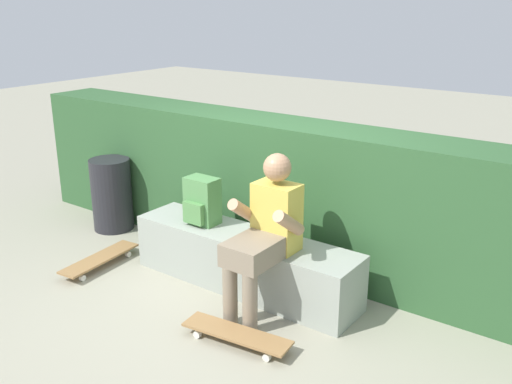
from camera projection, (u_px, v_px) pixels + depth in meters
name	position (u px, v px, depth m)	size (l,w,h in m)	color
ground_plane	(223.00, 299.00, 4.58)	(24.00, 24.00, 0.00)	gray
bench_main	(244.00, 261.00, 4.72)	(2.02, 0.46, 0.47)	#959C91
person_skater	(265.00, 231.00, 4.21)	(0.49, 0.62, 1.22)	gold
skateboard_near_person	(237.00, 334.00, 3.97)	(0.82, 0.29, 0.09)	olive
skateboard_beside_bench	(100.00, 259.00, 5.12)	(0.27, 0.81, 0.09)	olive
backpack_on_bench	(202.00, 202.00, 4.82)	(0.28, 0.23, 0.40)	#51894C
hedge_row	(281.00, 191.00, 5.17)	(5.87, 0.57, 1.28)	#2E562E
trash_bin	(112.00, 194.00, 5.89)	(0.41, 0.41, 0.75)	#232328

